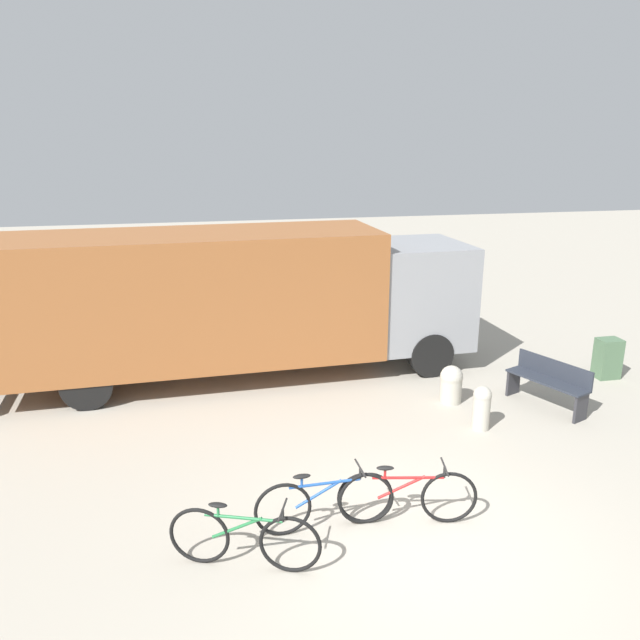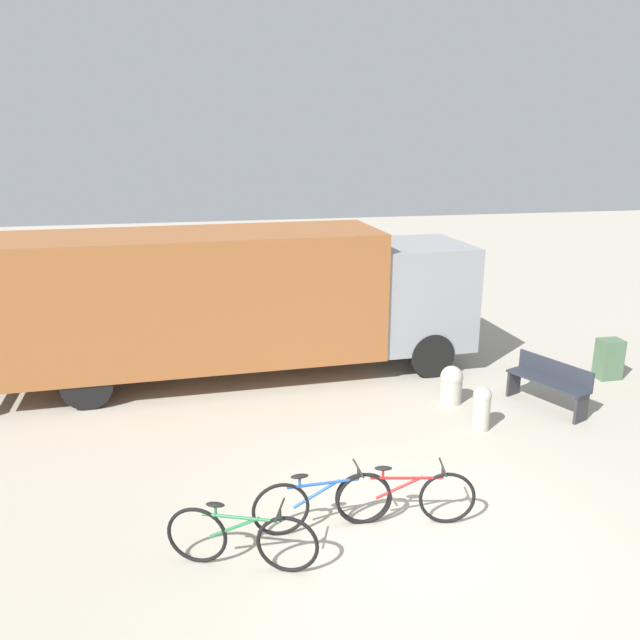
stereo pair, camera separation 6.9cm
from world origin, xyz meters
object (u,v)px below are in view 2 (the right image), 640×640
at_px(bicycle_far, 405,497).
at_px(park_bench, 549,381).
at_px(bollard_far_bench, 451,384).
at_px(utility_box, 609,359).
at_px(bicycle_near, 241,538).
at_px(bollard_near_bench, 482,406).
at_px(delivery_truck, 237,297).
at_px(bicycle_middle, 323,502).

bearing_deg(bicycle_far, park_bench, 48.84).
bearing_deg(bicycle_far, bollard_far_bench, 69.93).
distance_m(park_bench, utility_box, 2.20).
bearing_deg(utility_box, bicycle_near, -150.74).
bearing_deg(bollard_near_bench, bicycle_near, -147.20).
height_order(park_bench, bicycle_far, park_bench).
xyz_separation_m(delivery_truck, bollard_near_bench, (3.75, -3.27, -1.24)).
bearing_deg(bicycle_middle, bicycle_far, -6.03).
height_order(bicycle_far, utility_box, utility_box).
xyz_separation_m(park_bench, bollard_far_bench, (-1.63, 0.54, -0.13)).
height_order(bicycle_middle, bicycle_far, same).
bearing_deg(bollard_far_bench, bicycle_near, -137.23).
bearing_deg(bicycle_near, bollard_near_bench, 53.24).
bearing_deg(delivery_truck, bicycle_far, -75.59).
bearing_deg(bollard_near_bench, bicycle_far, -132.89).
xyz_separation_m(park_bench, utility_box, (1.94, 1.04, -0.09)).
bearing_deg(park_bench, bollard_near_bench, 87.78).
xyz_separation_m(bicycle_far, utility_box, (5.63, 3.89, 0.03)).
xyz_separation_m(bicycle_near, utility_box, (7.71, 4.32, 0.03)).
bearing_deg(park_bench, bicycle_middle, 97.81).
relative_size(delivery_truck, bicycle_near, 5.62).
bearing_deg(delivery_truck, park_bench, -28.89).
height_order(bicycle_middle, bollard_far_bench, bicycle_middle).
xyz_separation_m(bicycle_far, bollard_far_bench, (2.05, 3.39, -0.01)).
xyz_separation_m(bicycle_near, bicycle_middle, (1.04, 0.51, 0.00)).
height_order(delivery_truck, bicycle_far, delivery_truck).
distance_m(park_bench, bollard_far_bench, 1.72).
bearing_deg(utility_box, bollard_near_bench, -155.28).
bearing_deg(bollard_far_bench, delivery_truck, 149.75).
xyz_separation_m(bicycle_middle, bollard_far_bench, (3.09, 3.30, -0.01)).
relative_size(park_bench, bollard_far_bench, 2.22).
height_order(park_bench, utility_box, park_bench).
xyz_separation_m(park_bench, bollard_near_bench, (-1.58, -0.59, -0.08)).
distance_m(delivery_truck, bollard_near_bench, 5.13).
distance_m(bicycle_near, bicycle_far, 2.12).
relative_size(park_bench, bicycle_far, 0.90).
distance_m(delivery_truck, bicycle_near, 6.12).
relative_size(delivery_truck, utility_box, 11.51).
bearing_deg(bollard_far_bench, bicycle_far, -121.16).
bearing_deg(bicycle_middle, park_bench, 28.83).
bearing_deg(delivery_truck, bicycle_near, -96.31).
height_order(delivery_truck, bicycle_near, delivery_truck).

